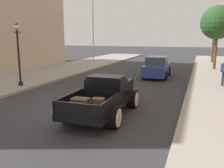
# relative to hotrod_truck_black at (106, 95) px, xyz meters

# --- Properties ---
(ground_plane) EXTENTS (140.00, 140.00, 0.00)m
(ground_plane) POSITION_rel_hotrod_truck_black_xyz_m (-1.48, 0.65, -0.75)
(ground_plane) COLOR #333338
(hotrod_truck_black) EXTENTS (2.26, 4.97, 1.58)m
(hotrod_truck_black) POSITION_rel_hotrod_truck_black_xyz_m (0.00, 0.00, 0.00)
(hotrod_truck_black) COLOR black
(hotrod_truck_black) RESTS_ON ground
(car_background_blue) EXTENTS (1.94, 4.34, 1.65)m
(car_background_blue) POSITION_rel_hotrod_truck_black_xyz_m (0.44, 10.06, 0.01)
(car_background_blue) COLOR #284293
(car_background_blue) RESTS_ON ground
(street_lamp_near) EXTENTS (0.50, 0.32, 3.85)m
(street_lamp_near) POSITION_rel_hotrod_truck_black_xyz_m (-6.89, 2.90, 1.63)
(street_lamp_near) COLOR black
(street_lamp_near) RESTS_ON sidewalk_left
(flagpole) EXTENTS (1.74, 0.16, 9.16)m
(flagpole) POSITION_rel_hotrod_truck_black_xyz_m (-9.09, 19.40, 5.02)
(flagpole) COLOR #B2B2B7
(flagpole) RESTS_ON sidewalk_left
(street_tree_third) EXTENTS (3.08, 3.08, 5.85)m
(street_tree_third) POSITION_rel_hotrod_truck_black_xyz_m (4.91, 15.63, 3.69)
(street_tree_third) COLOR brown
(street_tree_third) RESTS_ON sidewalk_right
(street_tree_farthest) EXTENTS (2.29, 2.29, 5.61)m
(street_tree_farthest) POSITION_rel_hotrod_truck_black_xyz_m (4.95, 22.38, 3.80)
(street_tree_farthest) COLOR brown
(street_tree_farthest) RESTS_ON sidewalk_right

